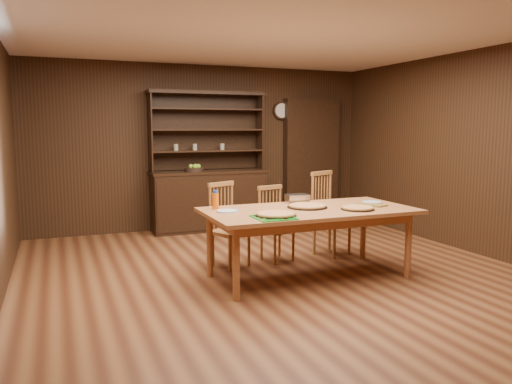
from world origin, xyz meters
name	(u,v)px	position (x,y,z in m)	size (l,w,h in m)	color
floor	(282,277)	(0.00, 0.00, 0.00)	(6.00, 6.00, 0.00)	brown
room_shell	(283,131)	(0.00, 0.00, 1.58)	(6.00, 6.00, 6.00)	white
china_hutch	(209,192)	(0.00, 2.75, 0.60)	(1.84, 0.52, 2.17)	black
doorway	(311,160)	(1.90, 2.90, 1.05)	(1.00, 0.18, 2.10)	black
wall_clock	(281,111)	(1.35, 2.96, 1.90)	(0.30, 0.05, 0.30)	black
dining_table	(309,215)	(0.27, -0.10, 0.68)	(2.24, 1.12, 0.75)	#B1713D
chair_left	(227,222)	(-0.41, 0.66, 0.52)	(0.52, 0.51, 0.98)	#AA683A
chair_center	(274,221)	(0.22, 0.70, 0.48)	(0.45, 0.43, 0.91)	#AA683A
chair_right	(327,210)	(0.97, 0.71, 0.56)	(0.57, 0.56, 1.06)	#AA683A
pizza_left	(276,214)	(-0.25, -0.37, 0.77)	(0.41, 0.41, 0.04)	black
pizza_right	(358,208)	(0.72, -0.35, 0.77)	(0.36, 0.36, 0.04)	black
pizza_center	(307,206)	(0.28, -0.03, 0.77)	(0.44, 0.44, 0.04)	black
cooling_rack	(273,217)	(-0.31, -0.46, 0.76)	(0.36, 0.36, 0.02)	#0B9A23
plate_left	(228,211)	(-0.61, 0.04, 0.76)	(0.24, 0.24, 0.02)	white
plate_right	(372,202)	(1.14, 0.00, 0.76)	(0.24, 0.24, 0.02)	white
foil_dish	(297,199)	(0.34, 0.32, 0.80)	(0.25, 0.18, 0.10)	silver
juice_bottle	(215,200)	(-0.67, 0.26, 0.84)	(0.07, 0.07, 0.20)	#DE5D0B
pot_holder_a	(377,205)	(1.06, -0.21, 0.76)	(0.18, 0.18, 0.01)	#B22614
pot_holder_b	(366,204)	(1.03, -0.06, 0.76)	(0.19, 0.19, 0.01)	#B22614
fruit_bowl	(194,169)	(-0.25, 2.69, 0.98)	(0.30, 0.30, 0.12)	black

